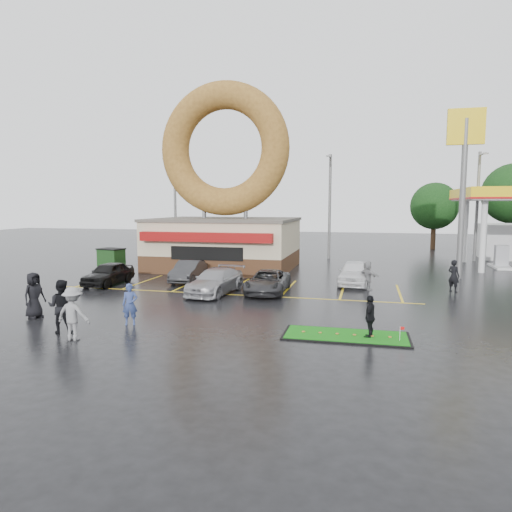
% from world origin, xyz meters
% --- Properties ---
extents(ground, '(120.00, 120.00, 0.00)m').
position_xyz_m(ground, '(0.00, 0.00, 0.00)').
color(ground, black).
rests_on(ground, ground).
extents(donut_shop, '(10.20, 8.70, 13.50)m').
position_xyz_m(donut_shop, '(-3.00, 12.97, 4.46)').
color(donut_shop, '#472B19').
rests_on(donut_shop, ground).
extents(shell_sign, '(2.20, 0.36, 10.60)m').
position_xyz_m(shell_sign, '(13.00, 12.00, 7.38)').
color(shell_sign, slate).
rests_on(shell_sign, ground).
extents(streetlight_left, '(0.40, 2.21, 9.00)m').
position_xyz_m(streetlight_left, '(-10.00, 19.92, 4.78)').
color(streetlight_left, slate).
rests_on(streetlight_left, ground).
extents(streetlight_mid, '(0.40, 2.21, 9.00)m').
position_xyz_m(streetlight_mid, '(4.00, 20.92, 4.78)').
color(streetlight_mid, slate).
rests_on(streetlight_mid, ground).
extents(streetlight_right, '(0.40, 2.21, 9.00)m').
position_xyz_m(streetlight_right, '(16.00, 21.92, 4.78)').
color(streetlight_right, slate).
rests_on(streetlight_right, ground).
extents(tree_far_d, '(4.90, 4.90, 7.00)m').
position_xyz_m(tree_far_d, '(14.00, 32.00, 4.53)').
color(tree_far_d, '#332114').
rests_on(tree_far_d, ground).
extents(car_black, '(1.65, 3.94, 1.33)m').
position_xyz_m(car_black, '(-7.51, 4.54, 0.67)').
color(car_black, black).
rests_on(car_black, ground).
extents(car_dgrey, '(1.63, 3.98, 1.28)m').
position_xyz_m(car_dgrey, '(-3.35, 6.73, 0.64)').
color(car_dgrey, '#2A2A2C').
rests_on(car_dgrey, ground).
extents(car_silver, '(2.40, 4.75, 1.32)m').
position_xyz_m(car_silver, '(-0.51, 3.50, 0.66)').
color(car_silver, '#959599').
rests_on(car_silver, ground).
extents(car_grey, '(2.14, 4.39, 1.20)m').
position_xyz_m(car_grey, '(2.13, 4.37, 0.60)').
color(car_grey, '#2E2D30').
rests_on(car_grey, ground).
extents(car_white, '(1.93, 4.26, 1.42)m').
position_xyz_m(car_white, '(6.56, 8.00, 0.71)').
color(car_white, white).
rests_on(car_white, ground).
extents(person_blue, '(0.70, 0.59, 1.63)m').
position_xyz_m(person_blue, '(-1.72, -3.29, 0.81)').
color(person_blue, navy).
rests_on(person_blue, ground).
extents(person_blackjkt, '(1.14, 0.99, 1.98)m').
position_xyz_m(person_blackjkt, '(-3.60, -4.92, 0.99)').
color(person_blackjkt, black).
rests_on(person_blackjkt, ground).
extents(person_hoodie, '(1.21, 0.70, 1.86)m').
position_xyz_m(person_hoodie, '(-2.61, -5.61, 0.93)').
color(person_hoodie, gray).
rests_on(person_hoodie, ground).
extents(person_bystander, '(0.82, 1.06, 1.91)m').
position_xyz_m(person_bystander, '(-6.16, -3.23, 0.96)').
color(person_bystander, black).
rests_on(person_bystander, ground).
extents(person_cameraman, '(0.57, 0.97, 1.55)m').
position_xyz_m(person_cameraman, '(7.42, -2.98, 0.78)').
color(person_cameraman, black).
rests_on(person_cameraman, ground).
extents(person_walker_near, '(1.26, 1.46, 1.59)m').
position_xyz_m(person_walker_near, '(7.32, 6.59, 0.79)').
color(person_walker_near, gray).
rests_on(person_walker_near, ground).
extents(person_walker_far, '(0.76, 0.74, 1.76)m').
position_xyz_m(person_walker_far, '(11.83, 6.98, 0.88)').
color(person_walker_far, black).
rests_on(person_walker_far, ground).
extents(dumpster, '(2.03, 1.59, 1.30)m').
position_xyz_m(dumpster, '(-11.74, 11.81, 0.65)').
color(dumpster, '#1A4018').
rests_on(dumpster, ground).
extents(putting_green, '(4.48, 1.98, 0.56)m').
position_xyz_m(putting_green, '(6.60, -2.95, 0.04)').
color(putting_green, black).
rests_on(putting_green, ground).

